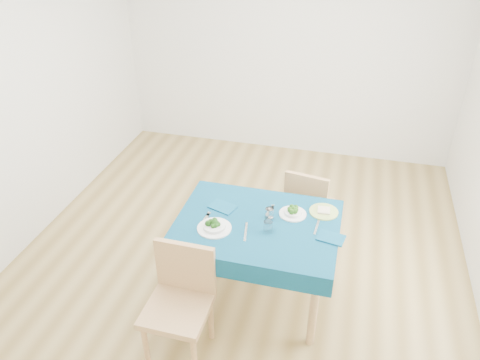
% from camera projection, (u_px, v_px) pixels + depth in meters
% --- Properties ---
extents(room_shell, '(4.02, 4.52, 2.73)m').
position_uv_depth(room_shell, '(240.00, 125.00, 3.57)').
color(room_shell, olive).
rests_on(room_shell, ground).
extents(table, '(1.21, 0.92, 0.76)m').
position_uv_depth(table, '(256.00, 261.00, 3.69)').
color(table, navy).
rests_on(table, ground).
extents(chair_near, '(0.44, 0.48, 1.08)m').
position_uv_depth(chair_near, '(176.00, 298.00, 3.14)').
color(chair_near, tan).
rests_on(chair_near, ground).
extents(chair_far, '(0.44, 0.47, 0.95)m').
position_uv_depth(chair_far, '(310.00, 202.00, 4.22)').
color(chair_far, tan).
rests_on(chair_far, ground).
extents(bowl_near, '(0.25, 0.25, 0.08)m').
position_uv_depth(bowl_near, '(214.00, 225.00, 3.41)').
color(bowl_near, white).
rests_on(bowl_near, table).
extents(bowl_far, '(0.21, 0.21, 0.06)m').
position_uv_depth(bowl_far, '(293.00, 211.00, 3.56)').
color(bowl_far, white).
rests_on(bowl_far, table).
extents(fork_near, '(0.04, 0.20, 0.00)m').
position_uv_depth(fork_near, '(204.00, 221.00, 3.50)').
color(fork_near, silver).
rests_on(fork_near, table).
extents(knife_near, '(0.06, 0.22, 0.00)m').
position_uv_depth(knife_near, '(246.00, 232.00, 3.39)').
color(knife_near, silver).
rests_on(knife_near, table).
extents(fork_far, '(0.03, 0.16, 0.00)m').
position_uv_depth(fork_far, '(271.00, 212.00, 3.60)').
color(fork_far, silver).
rests_on(fork_far, table).
extents(knife_far, '(0.03, 0.22, 0.00)m').
position_uv_depth(knife_far, '(317.00, 226.00, 3.45)').
color(knife_far, silver).
rests_on(knife_far, table).
extents(napkin_near, '(0.23, 0.20, 0.01)m').
position_uv_depth(napkin_near, '(223.00, 207.00, 3.65)').
color(napkin_near, navy).
rests_on(napkin_near, table).
extents(napkin_far, '(0.21, 0.17, 0.01)m').
position_uv_depth(napkin_far, '(331.00, 238.00, 3.33)').
color(napkin_far, navy).
rests_on(napkin_far, table).
extents(tumbler_center, '(0.07, 0.07, 0.08)m').
position_uv_depth(tumbler_center, '(269.00, 213.00, 3.52)').
color(tumbler_center, white).
rests_on(tumbler_center, table).
extents(tumbler_side, '(0.07, 0.07, 0.09)m').
position_uv_depth(tumbler_side, '(268.00, 227.00, 3.38)').
color(tumbler_side, white).
rests_on(tumbler_side, table).
extents(side_plate, '(0.22, 0.22, 0.01)m').
position_uv_depth(side_plate, '(324.00, 212.00, 3.60)').
color(side_plate, '#A2BE5C').
rests_on(side_plate, table).
extents(bread_slice, '(0.10, 0.10, 0.01)m').
position_uv_depth(bread_slice, '(324.00, 210.00, 3.59)').
color(bread_slice, beige).
rests_on(bread_slice, side_plate).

